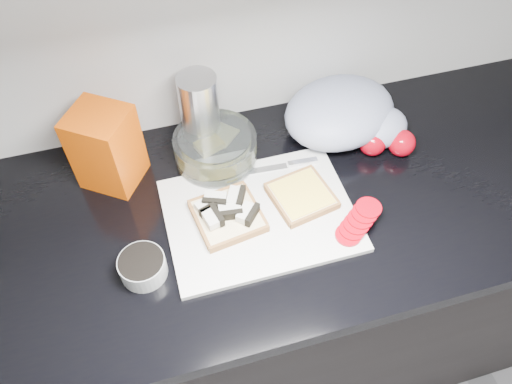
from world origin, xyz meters
TOP-DOWN VIEW (x-y plane):
  - base_cabinet at (0.00, 1.20)m, footprint 3.50×0.60m
  - countertop at (0.00, 1.20)m, footprint 3.50×0.64m
  - cutting_board at (-0.00, 1.17)m, footprint 0.40×0.30m
  - bread_left at (-0.07, 1.18)m, footprint 0.16×0.16m
  - bread_right at (0.09, 1.18)m, footprint 0.15×0.15m
  - tomato_slices at (0.19, 1.08)m, footprint 0.13×0.11m
  - knife at (0.08, 1.28)m, footprint 0.22×0.03m
  - seed_tub at (-0.26, 1.10)m, footprint 0.09×0.09m
  - tub_lid at (-0.07, 1.25)m, footprint 0.12×0.12m
  - glass_bowl at (-0.06, 1.35)m, footprint 0.19×0.19m
  - bread_bag at (-0.29, 1.37)m, footprint 0.16×0.16m
  - steel_canister at (-0.08, 1.40)m, footprint 0.09×0.09m
  - grocery_bag at (0.26, 1.36)m, footprint 0.33×0.29m
  - whole_tomatoes at (0.34, 1.27)m, footprint 0.13×0.09m

SIDE VIEW (x-z plane):
  - base_cabinet at x=0.00m, z-range 0.00..0.86m
  - countertop at x=0.00m, z-range 0.86..0.90m
  - tub_lid at x=-0.07m, z-range 0.90..0.91m
  - cutting_board at x=0.00m, z-range 0.90..0.91m
  - knife at x=0.08m, z-range 0.91..0.92m
  - bread_right at x=0.09m, z-range 0.91..0.93m
  - bread_left at x=-0.07m, z-range 0.90..0.95m
  - tomato_slices at x=0.19m, z-range 0.91..0.94m
  - seed_tub at x=-0.26m, z-range 0.90..0.95m
  - whole_tomatoes at x=0.34m, z-range 0.90..0.96m
  - glass_bowl at x=-0.06m, z-range 0.90..0.98m
  - grocery_bag at x=0.26m, z-range 0.90..1.02m
  - bread_bag at x=-0.29m, z-range 0.90..1.09m
  - steel_canister at x=-0.08m, z-range 0.90..1.11m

